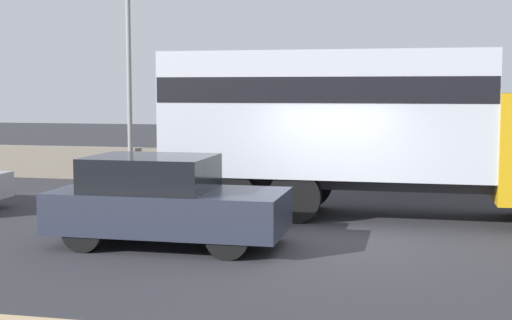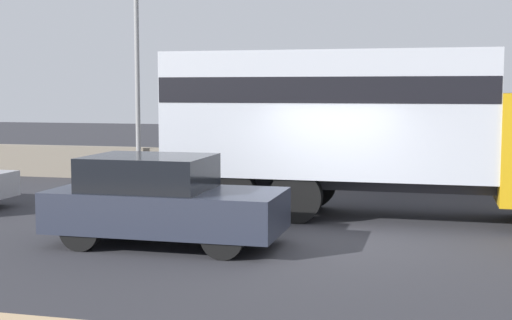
{
  "view_description": "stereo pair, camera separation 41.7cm",
  "coord_description": "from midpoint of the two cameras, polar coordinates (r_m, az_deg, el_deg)",
  "views": [
    {
      "loc": [
        1.56,
        -12.41,
        2.69
      ],
      "look_at": [
        -1.37,
        0.89,
        1.34
      ],
      "focal_mm": 50.0,
      "sensor_mm": 36.0,
      "label": 1
    },
    {
      "loc": [
        1.96,
        -12.31,
        2.69
      ],
      "look_at": [
        -1.37,
        0.89,
        1.34
      ],
      "focal_mm": 50.0,
      "sensor_mm": 36.0,
      "label": 2
    }
  ],
  "objects": [
    {
      "name": "ground_plane",
      "position": [
        12.77,
        5.97,
        -6.53
      ],
      "size": [
        80.0,
        80.0,
        0.0
      ],
      "primitive_type": "plane",
      "color": "#2D2D33"
    },
    {
      "name": "stone_wall_backdrop",
      "position": [
        19.96,
        9.03,
        -0.76
      ],
      "size": [
        60.0,
        0.35,
        0.97
      ],
      "color": "gray",
      "rests_on": "ground_plane"
    },
    {
      "name": "street_lamp",
      "position": [
        21.12,
        -8.94,
        7.91
      ],
      "size": [
        0.56,
        0.28,
        6.02
      ],
      "color": "gray",
      "rests_on": "ground_plane"
    },
    {
      "name": "box_truck",
      "position": [
        15.11,
        9.09,
        3.18
      ],
      "size": [
        8.53,
        2.43,
        3.47
      ],
      "color": "gold",
      "rests_on": "ground_plane"
    },
    {
      "name": "car_hatchback",
      "position": [
        12.41,
        -6.56,
        -3.26
      ],
      "size": [
        4.01,
        1.78,
        1.55
      ],
      "color": "#282D3D",
      "rests_on": "ground_plane"
    }
  ]
}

